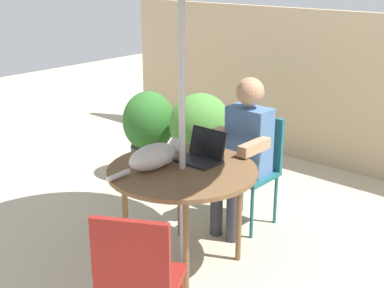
{
  "coord_description": "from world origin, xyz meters",
  "views": [
    {
      "loc": [
        2.26,
        -2.49,
        2.06
      ],
      "look_at": [
        0.0,
        0.1,
        0.88
      ],
      "focal_mm": 49.32,
      "sensor_mm": 36.0,
      "label": 1
    }
  ],
  "objects_px": {
    "patio_table": "(182,176)",
    "chair_empty": "(138,276)",
    "laptop": "(202,151)",
    "potted_plant_by_chair": "(200,135)",
    "potted_plant_near_fence": "(149,130)",
    "cat": "(156,156)",
    "chair_occupied": "(254,161)",
    "person_seated": "(243,146)"
  },
  "relations": [
    {
      "from": "patio_table",
      "to": "laptop",
      "type": "relative_size",
      "value": 3.44
    },
    {
      "from": "chair_occupied",
      "to": "potted_plant_near_fence",
      "type": "relative_size",
      "value": 1.03
    },
    {
      "from": "chair_occupied",
      "to": "potted_plant_near_fence",
      "type": "height_order",
      "value": "chair_occupied"
    },
    {
      "from": "person_seated",
      "to": "potted_plant_by_chair",
      "type": "height_order",
      "value": "person_seated"
    },
    {
      "from": "chair_occupied",
      "to": "laptop",
      "type": "height_order",
      "value": "laptop"
    },
    {
      "from": "patio_table",
      "to": "potted_plant_near_fence",
      "type": "height_order",
      "value": "potted_plant_near_fence"
    },
    {
      "from": "chair_occupied",
      "to": "person_seated",
      "type": "relative_size",
      "value": 0.73
    },
    {
      "from": "chair_empty",
      "to": "cat",
      "type": "height_order",
      "value": "cat"
    },
    {
      "from": "laptop",
      "to": "potted_plant_by_chair",
      "type": "height_order",
      "value": "laptop"
    },
    {
      "from": "patio_table",
      "to": "chair_empty",
      "type": "relative_size",
      "value": 1.15
    },
    {
      "from": "person_seated",
      "to": "potted_plant_near_fence",
      "type": "height_order",
      "value": "person_seated"
    },
    {
      "from": "potted_plant_by_chair",
      "to": "person_seated",
      "type": "bearing_deg",
      "value": -26.07
    },
    {
      "from": "chair_occupied",
      "to": "chair_empty",
      "type": "xyz_separation_m",
      "value": [
        0.5,
        -1.78,
        0.0
      ]
    },
    {
      "from": "chair_occupied",
      "to": "laptop",
      "type": "xyz_separation_m",
      "value": [
        -0.0,
        -0.65,
        0.26
      ]
    },
    {
      "from": "patio_table",
      "to": "potted_plant_near_fence",
      "type": "xyz_separation_m",
      "value": [
        -1.36,
        1.01,
        -0.19
      ]
    },
    {
      "from": "cat",
      "to": "potted_plant_near_fence",
      "type": "height_order",
      "value": "cat"
    },
    {
      "from": "chair_occupied",
      "to": "laptop",
      "type": "bearing_deg",
      "value": -90.37
    },
    {
      "from": "person_seated",
      "to": "laptop",
      "type": "bearing_deg",
      "value": -90.49
    },
    {
      "from": "patio_table",
      "to": "cat",
      "type": "relative_size",
      "value": 1.59
    },
    {
      "from": "laptop",
      "to": "chair_empty",
      "type": "bearing_deg",
      "value": -65.77
    },
    {
      "from": "chair_occupied",
      "to": "chair_empty",
      "type": "distance_m",
      "value": 1.85
    },
    {
      "from": "chair_occupied",
      "to": "cat",
      "type": "distance_m",
      "value": 1.03
    },
    {
      "from": "person_seated",
      "to": "cat",
      "type": "height_order",
      "value": "person_seated"
    },
    {
      "from": "potted_plant_by_chair",
      "to": "laptop",
      "type": "bearing_deg",
      "value": -49.12
    },
    {
      "from": "cat",
      "to": "potted_plant_by_chair",
      "type": "xyz_separation_m",
      "value": [
        -0.6,
        1.19,
        -0.27
      ]
    },
    {
      "from": "potted_plant_near_fence",
      "to": "chair_empty",
      "type": "bearing_deg",
      "value": -45.8
    },
    {
      "from": "patio_table",
      "to": "potted_plant_near_fence",
      "type": "bearing_deg",
      "value": 143.41
    },
    {
      "from": "patio_table",
      "to": "cat",
      "type": "height_order",
      "value": "cat"
    },
    {
      "from": "potted_plant_near_fence",
      "to": "potted_plant_by_chair",
      "type": "xyz_separation_m",
      "value": [
        0.61,
        0.07,
        0.06
      ]
    },
    {
      "from": "chair_empty",
      "to": "person_seated",
      "type": "distance_m",
      "value": 1.7
    },
    {
      "from": "chair_occupied",
      "to": "laptop",
      "type": "distance_m",
      "value": 0.7
    },
    {
      "from": "chair_occupied",
      "to": "cat",
      "type": "xyz_separation_m",
      "value": [
        -0.15,
        -0.98,
        0.28
      ]
    },
    {
      "from": "chair_empty",
      "to": "cat",
      "type": "relative_size",
      "value": 1.38
    },
    {
      "from": "cat",
      "to": "potted_plant_by_chair",
      "type": "distance_m",
      "value": 1.36
    },
    {
      "from": "chair_occupied",
      "to": "person_seated",
      "type": "height_order",
      "value": "person_seated"
    },
    {
      "from": "person_seated",
      "to": "potted_plant_by_chair",
      "type": "relative_size",
      "value": 1.32
    },
    {
      "from": "patio_table",
      "to": "chair_empty",
      "type": "distance_m",
      "value": 1.04
    },
    {
      "from": "patio_table",
      "to": "chair_occupied",
      "type": "xyz_separation_m",
      "value": [
        0.0,
        0.87,
        -0.14
      ]
    },
    {
      "from": "patio_table",
      "to": "chair_empty",
      "type": "xyz_separation_m",
      "value": [
        0.5,
        -0.9,
        -0.14
      ]
    },
    {
      "from": "patio_table",
      "to": "laptop",
      "type": "xyz_separation_m",
      "value": [
        -0.0,
        0.22,
        0.12
      ]
    },
    {
      "from": "chair_occupied",
      "to": "person_seated",
      "type": "xyz_separation_m",
      "value": [
        0.0,
        -0.16,
        0.17
      ]
    },
    {
      "from": "chair_occupied",
      "to": "person_seated",
      "type": "bearing_deg",
      "value": -90.0
    }
  ]
}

